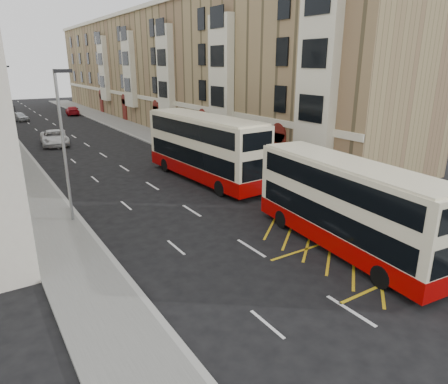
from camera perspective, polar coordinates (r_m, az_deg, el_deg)
ground at (r=16.65m, az=12.28°, el=-12.93°), size 200.00×200.00×0.00m
pavement_right at (r=44.71m, az=-7.72°, el=7.04°), size 4.00×120.00×0.15m
pavement_left at (r=40.85m, az=-27.83°, el=4.08°), size 3.00×120.00×0.15m
kerb_right at (r=43.93m, az=-10.09°, el=6.73°), size 0.25×120.00×0.15m
kerb_left at (r=40.99m, az=-25.76°, el=4.41°), size 0.25×120.00×0.15m
road_markings at (r=56.49m, az=-21.81°, el=8.13°), size 10.00×110.00×0.01m
terrace_right at (r=60.78m, az=-8.34°, el=16.94°), size 10.75×79.00×15.25m
bus_shelter at (r=21.94m, az=29.17°, el=-1.06°), size 1.65×4.25×2.70m
guard_railing at (r=24.07m, az=13.51°, el=-0.89°), size 0.06×6.56×1.01m
street_lamp_near at (r=22.58m, az=-21.91°, el=7.00°), size 0.93×0.18×8.00m
street_lamp_far at (r=52.18m, az=-28.67°, el=11.67°), size 0.93×0.18×8.00m
double_decker_front at (r=19.24m, az=16.97°, el=-1.89°), size 3.48×10.80×4.23m
double_decker_rear at (r=29.59m, az=-2.86°, el=6.29°), size 3.42×12.21×4.82m
pedestrian_mid at (r=25.09m, az=20.19°, el=-0.32°), size 1.06×0.96×1.77m
pedestrian_far at (r=22.05m, az=23.28°, el=-3.06°), size 1.14×0.62×1.85m
white_van at (r=46.77m, az=-23.06°, el=7.14°), size 3.19×5.90×1.57m
car_silver at (r=68.90m, az=-27.21°, el=9.57°), size 2.75×4.31×1.37m
car_dark at (r=78.58m, az=-28.50°, el=10.26°), size 2.77×4.95×1.55m
car_red at (r=73.55m, az=-20.84°, el=10.81°), size 2.69×5.16×1.43m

